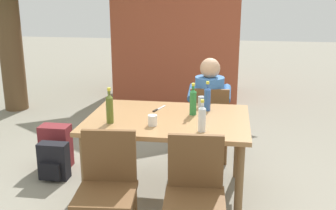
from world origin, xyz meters
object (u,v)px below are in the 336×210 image
bottle_clear (202,118)px  bottle_green (193,101)px  chair_far_right (209,120)px  bottle_blue (207,98)px  cup_steel (202,102)px  dining_table (168,127)px  table_knife (158,109)px  backpack_by_near_side (54,162)px  backpack_by_far_side (56,147)px  bottle_olive (110,108)px  brick_kiosk (179,12)px  cup_white (153,120)px  chair_near_right (195,189)px  chair_near_left (107,183)px  person_in_white_shirt (209,103)px

bottle_clear → bottle_green: 0.47m
chair_far_right → bottle_blue: 0.68m
bottle_green → cup_steel: bearing=75.9°
dining_table → table_knife: table_knife is taller
backpack_by_near_side → backpack_by_far_side: (-0.10, 0.28, 0.04)m
chair_far_right → table_knife: chair_far_right is taller
backpack_by_near_side → bottle_olive: bearing=-24.9°
backpack_by_near_side → brick_kiosk: (0.83, 3.72, 1.31)m
table_knife → cup_white: bearing=-86.0°
dining_table → cup_steel: cup_steel is taller
cup_white → backpack_by_far_side: cup_white is taller
backpack_by_near_side → chair_far_right: bearing=24.9°
bottle_blue → table_knife: 0.49m
backpack_by_far_side → brick_kiosk: brick_kiosk is taller
dining_table → brick_kiosk: size_ratio=0.52×
chair_near_right → backpack_by_near_side: (-1.54, 0.94, -0.30)m
chair_near_right → cup_steel: 1.25m
table_knife → dining_table: bearing=-61.3°
chair_near_left → bottle_olive: (-0.14, 0.60, 0.41)m
chair_near_right → cup_white: size_ratio=9.41×
bottle_blue → table_knife: bottle_blue is taller
cup_steel → brick_kiosk: (-0.66, 3.45, 0.68)m
bottle_olive → backpack_by_near_side: size_ratio=0.82×
table_knife → backpack_by_far_side: table_knife is taller
chair_near_right → bottle_olive: bearing=143.4°
backpack_by_near_side → bottle_green: bearing=0.7°
brick_kiosk → table_knife: bearing=-86.0°
backpack_by_near_side → table_knife: bearing=7.0°
brick_kiosk → chair_near_left: bearing=-89.5°
brick_kiosk → dining_table: bearing=-84.3°
bottle_green → cup_white: bottle_green is taller
bottle_blue → brick_kiosk: (-0.72, 3.55, 0.61)m
bottle_olive → table_knife: 0.60m
person_in_white_shirt → bottle_olive: (-0.81, -1.16, 0.24)m
person_in_white_shirt → dining_table: bearing=-109.5°
person_in_white_shirt → bottle_blue: person_in_white_shirt is taller
bottle_blue → bottle_olive: bearing=-148.4°
chair_far_right → bottle_green: bottle_green is taller
cup_white → backpack_by_far_side: (-1.21, 0.63, -0.58)m
person_in_white_shirt → bottle_olive: person_in_white_shirt is taller
person_in_white_shirt → bottle_blue: bearing=-89.2°
person_in_white_shirt → backpack_by_near_side: (-1.54, -0.83, -0.47)m
bottle_clear → bottle_green: bearing=104.4°
chair_near_right → chair_far_right: bearing=89.7°
dining_table → bottle_green: (0.22, 0.13, 0.22)m
person_in_white_shirt → brick_kiosk: size_ratio=0.41×
bottle_clear → person_in_white_shirt: bearing=90.1°
person_in_white_shirt → brick_kiosk: (-0.71, 2.89, 0.84)m
cup_white → brick_kiosk: (-0.28, 4.07, 0.69)m
chair_far_right → cup_white: bearing=-112.2°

